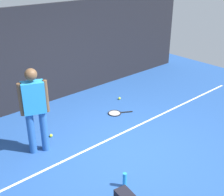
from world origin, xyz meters
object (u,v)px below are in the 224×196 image
tennis_player (35,107)px  tennis_ball_by_fence (119,98)px  tennis_racket (116,113)px  water_bottle (125,180)px  tennis_ball_near_player (51,136)px

tennis_player → tennis_ball_by_fence: tennis_player is taller
tennis_racket → water_bottle: size_ratio=2.31×
tennis_racket → tennis_player: bearing=34.6°
tennis_player → water_bottle: tennis_player is taller
tennis_player → tennis_ball_by_fence: size_ratio=25.76×
tennis_ball_by_fence → tennis_ball_near_player: bearing=-170.0°
tennis_racket → tennis_ball_by_fence: (0.61, 0.54, 0.02)m
tennis_ball_by_fence → water_bottle: water_bottle is taller
tennis_racket → tennis_ball_by_fence: bearing=-108.8°
tennis_ball_near_player → tennis_ball_by_fence: (2.35, 0.42, 0.00)m
tennis_player → tennis_racket: size_ratio=2.75×
tennis_player → water_bottle: (0.54, -1.84, -0.83)m
tennis_player → tennis_racket: bearing=26.1°
tennis_racket → water_bottle: (-1.62, -2.01, 0.12)m
tennis_ball_by_fence → water_bottle: 3.39m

